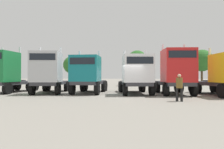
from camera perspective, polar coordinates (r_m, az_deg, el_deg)
ground at (r=15.91m, az=4.69°, el=-6.28°), size 200.00×200.00×0.00m
semi_truck_green at (r=20.98m, az=-29.00°, el=0.72°), size 2.64×5.88×4.46m
semi_truck_silver at (r=18.70m, az=-18.13°, el=0.48°), size 3.73×6.56×4.33m
semi_truck_teal at (r=17.91m, az=-7.17°, el=0.08°), size 2.79×5.99×3.99m
semi_truck_white at (r=17.17m, az=7.09°, el=0.10°), size 3.66×6.38×3.98m
semi_truck_red at (r=17.37m, az=18.26°, el=0.79°), size 3.21×6.00×4.41m
visitor_with_camera at (r=13.09m, az=19.15°, el=-3.07°), size 0.48×0.48×1.75m
oak_far_left at (r=40.20m, az=-11.69°, el=2.73°), size 3.49×3.49×5.61m
oak_far_centre at (r=33.15m, az=7.41°, el=4.03°), size 3.43×3.43×5.95m
oak_far_right at (r=37.51m, az=24.85°, el=3.72°), size 3.82×3.82×6.25m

